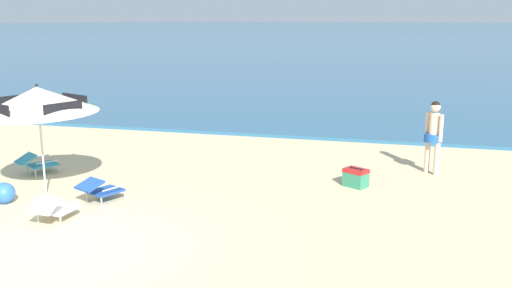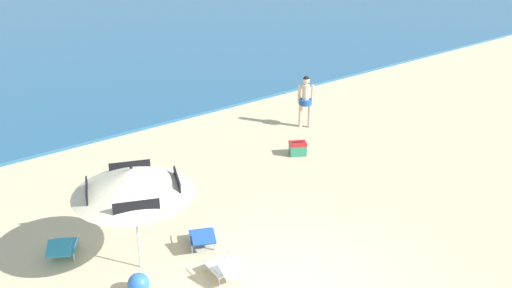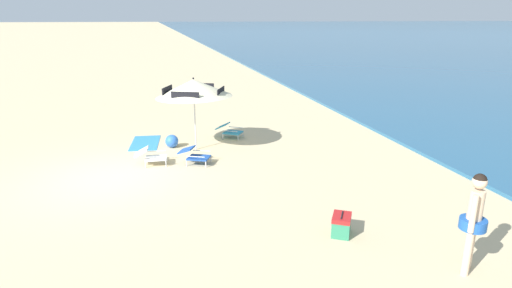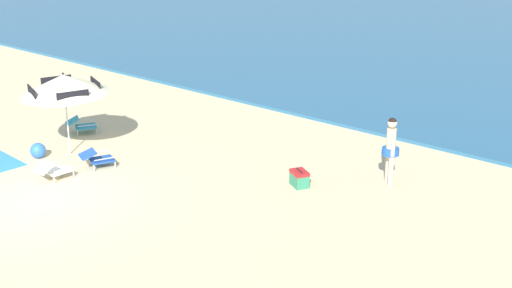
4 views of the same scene
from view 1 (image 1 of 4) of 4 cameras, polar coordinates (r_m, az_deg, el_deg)
The scene contains 9 objects.
ground_plane at distance 9.46m, azimuth -19.31°, elevation -10.29°, with size 800.00×800.00×0.00m, color #CCB78C.
ocean_water at distance 416.35m, azimuth 14.29°, elevation 11.89°, with size 800.00×800.00×0.10m, color #285B7F.
beach_umbrella_striped_main at distance 12.04m, azimuth -21.68°, elevation 4.25°, with size 3.35×3.35×2.33m.
lounge_chair_under_umbrella at distance 10.63m, azimuth -20.23°, elevation -6.23°, with size 0.62×0.93×0.52m.
lounge_chair_beside_umbrella at distance 14.05m, azimuth -21.76°, elevation -1.81°, with size 0.91×1.02×0.52m.
lounge_chair_facing_sea at distance 11.49m, azimuth -15.86°, elevation -4.49°, with size 0.84×1.00×0.50m.
person_standing_near_shore at distance 13.57m, azimuth 17.95°, elevation 1.18°, with size 0.43×0.43×1.74m.
cooler_box at distance 12.29m, azimuth 10.30°, elevation -3.44°, with size 0.60×0.55×0.43m.
beach_ball at distance 12.09m, azimuth -24.66°, elevation -4.65°, with size 0.43×0.43×0.43m, color blue.
Camera 1 is at (5.05, -7.15, 3.59)m, focal length 38.58 mm.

